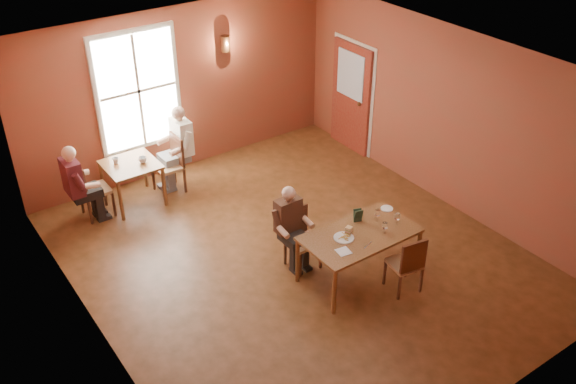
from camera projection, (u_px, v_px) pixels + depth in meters
ground at (296, 257)px, 9.70m from camera, size 6.00×7.00×0.01m
wall_back at (180, 90)px, 11.34m from camera, size 6.00×0.04×3.00m
wall_front at (499, 311)px, 6.48m from camera, size 6.00×0.04×3.00m
wall_left at (87, 245)px, 7.44m from camera, size 0.04×7.00×3.00m
wall_right at (446, 117)px, 10.38m from camera, size 0.04×7.00×3.00m
ceiling at (297, 68)px, 8.12m from camera, size 6.00×7.00×0.04m
window at (138, 91)px, 10.80m from camera, size 1.36×0.10×1.96m
door at (350, 98)px, 12.18m from camera, size 0.12×1.04×2.10m
wall_sconce at (225, 44)px, 11.34m from camera, size 0.16×0.16×0.28m
main_table at (358, 255)px, 9.11m from camera, size 1.62×0.91×0.76m
chair_diner_main at (303, 240)px, 9.27m from camera, size 0.41×0.41×0.93m
diner_main at (304, 233)px, 9.17m from camera, size 0.49×0.49×1.23m
chair_empty at (404, 262)px, 8.85m from camera, size 0.46×0.46×0.91m
plate_food at (344, 237)px, 8.80m from camera, size 0.36×0.36×0.04m
sandwich at (349, 231)px, 8.86m from camera, size 0.11×0.11×0.11m
goblet_a at (377, 215)px, 9.13m from camera, size 0.10×0.10×0.19m
goblet_b at (397, 218)px, 9.06m from camera, size 0.10×0.10×0.18m
goblet_c at (385, 227)px, 8.87m from camera, size 0.09×0.09×0.18m
menu_stand at (358, 215)px, 9.11m from camera, size 0.13×0.10×0.20m
knife at (368, 245)px, 8.68m from camera, size 0.19×0.07×0.00m
napkin at (344, 251)px, 8.55m from camera, size 0.20×0.20×0.01m
side_plate at (387, 208)px, 9.43m from camera, size 0.24×0.24×0.01m
second_table at (133, 183)px, 10.80m from camera, size 0.85×0.85×0.75m
chair_diner_white at (168, 165)px, 11.05m from camera, size 0.45×0.45×1.02m
diner_white at (168, 154)px, 10.95m from camera, size 0.58×0.58×1.44m
chair_diner_maroon at (95, 189)px, 10.42m from camera, size 0.44×0.44×1.00m
diner_maroon at (91, 180)px, 10.31m from camera, size 0.54×0.54×1.36m
cup_a at (143, 160)px, 10.61m from camera, size 0.16×0.16×0.10m
cup_b at (116, 161)px, 10.59m from camera, size 0.12×0.12×0.10m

